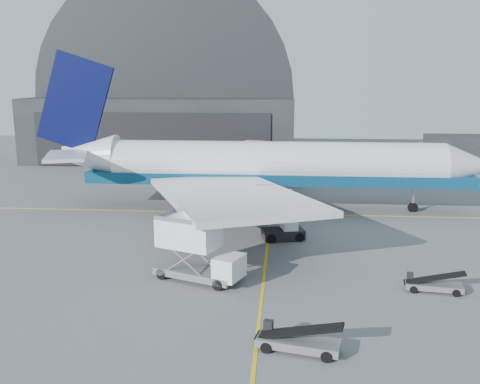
# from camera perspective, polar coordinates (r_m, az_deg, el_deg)

# --- Properties ---
(ground) EXTENTS (200.00, 200.00, 0.00)m
(ground) POSITION_cam_1_polar(r_m,az_deg,el_deg) (44.24, 2.60, -8.82)
(ground) COLOR #565659
(ground) RESTS_ON ground
(taxi_lines) EXTENTS (80.00, 42.12, 0.02)m
(taxi_lines) POSITION_cam_1_polar(r_m,az_deg,el_deg) (56.24, 3.12, -4.19)
(taxi_lines) COLOR gold
(taxi_lines) RESTS_ON ground
(hangar) EXTENTS (50.00, 28.30, 28.00)m
(hangar) POSITION_cam_1_polar(r_m,az_deg,el_deg) (108.97, -7.72, 8.77)
(hangar) COLOR black
(hangar) RESTS_ON ground
(distant_bldg_a) EXTENTS (14.00, 8.00, 4.00)m
(distant_bldg_a) POSITION_cam_1_polar(r_m,az_deg,el_deg) (120.06, 22.54, 3.68)
(distant_bldg_a) COLOR black
(distant_bldg_a) RESTS_ON ground
(airliner) EXTENTS (54.62, 52.96, 19.17)m
(airliner) POSITION_cam_1_polar(r_m,az_deg,el_deg) (64.61, 1.95, 2.85)
(airliner) COLOR white
(airliner) RESTS_ON ground
(catering_truck) EXTENTS (7.62, 5.08, 4.92)m
(catering_truck) POSITION_cam_1_polar(r_m,az_deg,el_deg) (42.57, -4.73, -6.15)
(catering_truck) COLOR slate
(catering_truck) RESTS_ON ground
(pushback_tug) EXTENTS (4.48, 3.25, 1.87)m
(pushback_tug) POSITION_cam_1_polar(r_m,az_deg,el_deg) (53.49, 4.74, -4.30)
(pushback_tug) COLOR black
(pushback_tug) RESTS_ON ground
(belt_loader_a) EXTENTS (5.29, 2.68, 1.97)m
(belt_loader_a) POSITION_cam_1_polar(r_m,az_deg,el_deg) (32.85, 6.16, -15.53)
(belt_loader_a) COLOR slate
(belt_loader_a) RESTS_ON ground
(belt_loader_b) EXTENTS (4.49, 2.01, 1.68)m
(belt_loader_b) POSITION_cam_1_polar(r_m,az_deg,el_deg) (43.34, 19.90, -9.29)
(belt_loader_b) COLOR slate
(belt_loader_b) RESTS_ON ground
(traffic_cone) EXTENTS (0.36, 0.36, 0.52)m
(traffic_cone) POSITION_cam_1_polar(r_m,az_deg,el_deg) (45.86, -2.85, -7.72)
(traffic_cone) COLOR #E54607
(traffic_cone) RESTS_ON ground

